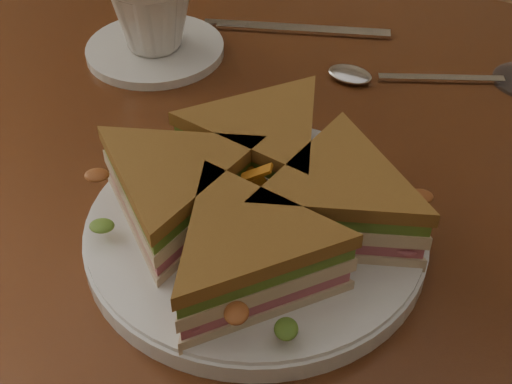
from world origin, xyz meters
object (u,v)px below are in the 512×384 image
at_px(table, 272,223).
at_px(spoon, 372,76).
at_px(plate, 256,232).
at_px(coffee_cup, 151,8).
at_px(saucer, 155,50).
at_px(sandwich_wedges, 256,197).
at_px(knife, 290,29).

distance_m(table, spoon, 0.19).
distance_m(plate, coffee_cup, 0.31).
bearing_deg(saucer, sandwich_wedges, -37.30).
bearing_deg(knife, spoon, -45.01).
height_order(plate, sandwich_wedges, sandwich_wedges).
relative_size(spoon, saucer, 1.10).
height_order(table, coffee_cup, coffee_cup).
bearing_deg(table, spoon, 79.07).
relative_size(table, saucer, 7.95).
relative_size(sandwich_wedges, knife, 1.57).
bearing_deg(spoon, table, -130.35).
xyz_separation_m(saucer, coffee_cup, (0.00, 0.00, 0.05)).
height_order(sandwich_wedges, coffee_cup, coffee_cup).
height_order(table, saucer, saucer).
distance_m(plate, knife, 0.34).
bearing_deg(knife, coffee_cup, -154.20).
xyz_separation_m(knife, coffee_cup, (-0.10, -0.12, 0.05)).
bearing_deg(saucer, spoon, 18.81).
bearing_deg(sandwich_wedges, spoon, 94.46).
xyz_separation_m(spoon, coffee_cup, (-0.23, -0.08, 0.05)).
bearing_deg(spoon, saucer, 169.39).
bearing_deg(spoon, coffee_cup, 169.39).
relative_size(knife, saucer, 1.33).
relative_size(plate, sandwich_wedges, 0.85).
xyz_separation_m(spoon, knife, (-0.12, 0.05, -0.00)).
relative_size(plate, spoon, 1.62).
bearing_deg(sandwich_wedges, plate, 180.00).
xyz_separation_m(sandwich_wedges, spoon, (-0.02, 0.26, -0.04)).
height_order(sandwich_wedges, knife, sandwich_wedges).
height_order(table, knife, knife).
bearing_deg(sandwich_wedges, table, 113.93).
bearing_deg(knife, table, -89.06).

